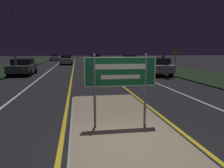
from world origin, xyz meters
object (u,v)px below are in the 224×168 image
at_px(warning_sign, 175,58).
at_px(car_receding_0, 156,66).
at_px(highway_sign, 121,75).
at_px(car_approaching_2, 55,57).
at_px(car_receding_1, 129,60).
at_px(car_approaching_0, 23,67).
at_px(car_receding_2, 95,58).
at_px(car_approaching_1, 66,60).

bearing_deg(warning_sign, car_receding_0, -134.79).
distance_m(highway_sign, car_approaching_2, 43.56).
distance_m(highway_sign, warning_sign, 19.07).
bearing_deg(highway_sign, car_receding_0, 65.53).
height_order(highway_sign, car_receding_0, highway_sign).
distance_m(car_receding_0, warning_sign, 5.11).
xyz_separation_m(highway_sign, car_receding_0, (5.90, 12.96, -0.75)).
height_order(car_receding_1, warning_sign, warning_sign).
height_order(car_receding_0, warning_sign, warning_sign).
bearing_deg(car_approaching_2, car_receding_0, -68.72).
xyz_separation_m(highway_sign, car_approaching_0, (-6.09, 15.00, -0.81)).
bearing_deg(warning_sign, car_approaching_2, 119.96).
xyz_separation_m(car_receding_0, warning_sign, (3.57, 3.60, 0.61)).
relative_size(car_receding_0, car_approaching_0, 1.09).
bearing_deg(car_approaching_0, highway_sign, -67.89).
distance_m(car_receding_2, warning_sign, 20.64).
xyz_separation_m(car_approaching_2, warning_sign, (15.33, -26.60, 0.71)).
relative_size(car_receding_0, car_receding_2, 0.96).
xyz_separation_m(highway_sign, car_receding_2, (2.30, 35.90, -0.79)).
relative_size(car_receding_2, car_approaching_2, 1.04).
height_order(car_receding_0, car_approaching_2, car_receding_0).
height_order(car_approaching_0, warning_sign, warning_sign).
distance_m(car_receding_0, car_receding_1, 10.92).
bearing_deg(car_approaching_0, car_receding_2, 68.11).
relative_size(highway_sign, warning_sign, 0.93).
bearing_deg(car_approaching_2, highway_sign, -82.26).
bearing_deg(highway_sign, car_approaching_2, 97.74).
height_order(car_approaching_0, car_approaching_1, car_approaching_1).
relative_size(car_receding_2, warning_sign, 2.15).
distance_m(car_receding_0, car_approaching_1, 18.15).
xyz_separation_m(car_receding_0, car_approaching_2, (-11.76, 30.20, -0.10)).
relative_size(highway_sign, car_receding_2, 0.43).
bearing_deg(warning_sign, car_approaching_0, -174.31).
distance_m(highway_sign, car_receding_0, 14.26).
bearing_deg(car_receding_0, highway_sign, -114.47).
height_order(car_approaching_1, warning_sign, warning_sign).
bearing_deg(car_approaching_0, car_approaching_1, 76.56).
bearing_deg(car_approaching_1, warning_sign, -45.25).
bearing_deg(car_approaching_0, car_approaching_2, 89.53).
bearing_deg(car_approaching_2, warning_sign, -60.04).
height_order(car_receding_2, car_approaching_2, car_receding_2).
relative_size(highway_sign, car_receding_1, 0.48).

